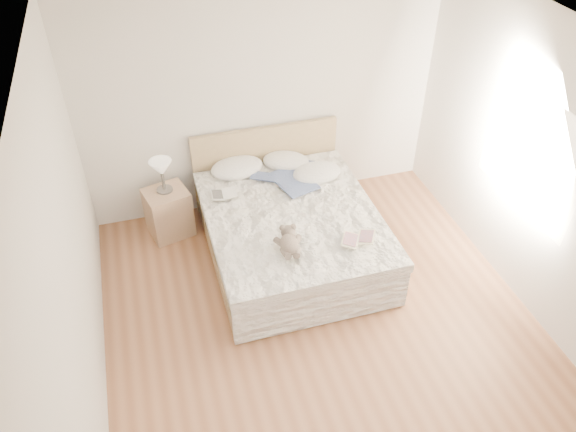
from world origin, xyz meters
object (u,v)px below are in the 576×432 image
at_px(bed, 290,230).
at_px(teddy_bear, 289,249).
at_px(childrens_book, 358,239).
at_px(table_lamp, 161,170).
at_px(photo_book, 224,194).
at_px(nightstand, 169,212).

bearing_deg(bed, teddy_bear, -107.11).
bearing_deg(teddy_bear, bed, 78.86).
height_order(childrens_book, teddy_bear, teddy_bear).
relative_size(table_lamp, photo_book, 1.34).
height_order(table_lamp, teddy_bear, table_lamp).
bearing_deg(bed, nightstand, 149.61).
xyz_separation_m(nightstand, table_lamp, (0.00, 0.03, 0.55)).
xyz_separation_m(childrens_book, teddy_bear, (-0.68, 0.03, 0.02)).
relative_size(nightstand, photo_book, 1.98).
bearing_deg(table_lamp, nightstand, -90.87).
bearing_deg(teddy_bear, photo_book, 117.36).
bearing_deg(bed, photo_book, 147.59).
bearing_deg(childrens_book, teddy_bear, -151.91).
distance_m(photo_book, teddy_bear, 1.12).
height_order(nightstand, childrens_book, childrens_book).
height_order(table_lamp, photo_book, table_lamp).
xyz_separation_m(nightstand, childrens_book, (1.68, -1.38, 0.35)).
bearing_deg(table_lamp, childrens_book, -40.16).
bearing_deg(nightstand, teddy_bear, -53.72).
relative_size(nightstand, teddy_bear, 1.70).
bearing_deg(nightstand, photo_book, -28.20).
height_order(nightstand, table_lamp, table_lamp).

